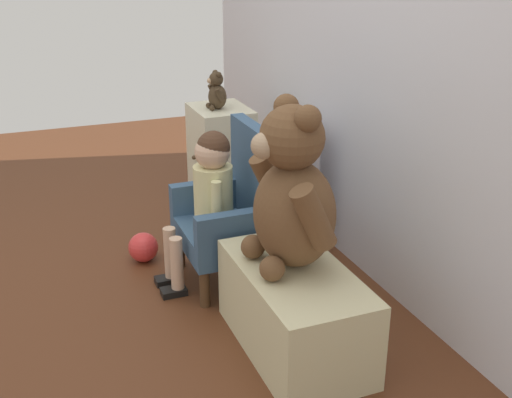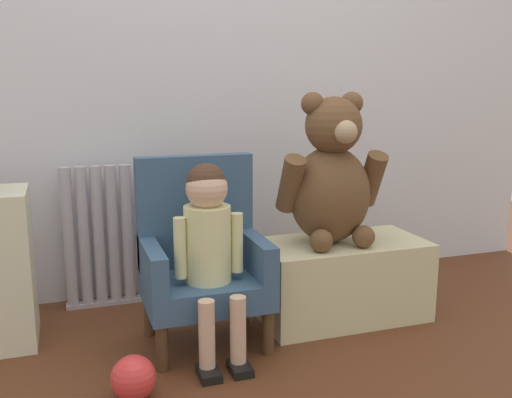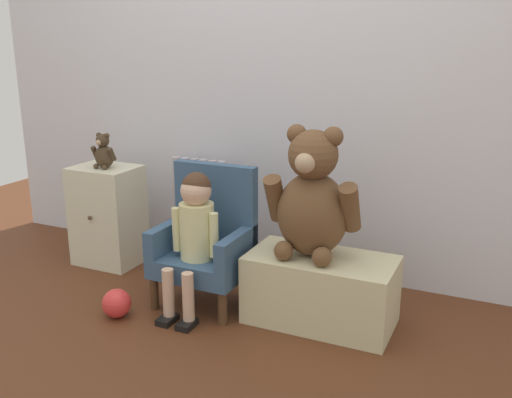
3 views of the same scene
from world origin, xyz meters
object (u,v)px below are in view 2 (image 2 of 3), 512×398
Objects in this scene: large_teddy_bear at (331,178)px; toy_ball at (133,378)px; child_figure at (209,233)px; low_bench at (342,279)px; child_armchair at (202,259)px; radiator at (106,237)px.

large_teddy_bear is 4.31× the size of toy_ball.
toy_ball is (-0.31, -0.24, -0.38)m from child_figure.
toy_ball is (-0.92, -0.37, -0.09)m from low_bench.
toy_ball is (-0.31, -0.35, -0.25)m from child_armchair.
child_armchair is at bearing -56.38° from radiator.
child_armchair is at bearing 90.00° from child_figure.
child_figure reaches higher than low_bench.
radiator is 0.90× the size of child_figure.
child_armchair reaches higher than radiator.
low_bench reaches higher than toy_ball.
large_teddy_bear is at bearing 23.91° from toy_ball.
radiator is at bearing 90.53° from toy_ball.
child_armchair is (0.32, -0.48, 0.01)m from radiator.
radiator is at bearing 153.67° from low_bench.
radiator is at bearing 123.62° from child_armchair.
large_teddy_bear is at bearing 3.07° from child_armchair.
child_armchair is at bearing -176.93° from large_teddy_bear.
low_bench is at bearing 12.56° from child_figure.
child_figure reaches higher than toy_ball.
child_figure is (0.32, -0.59, 0.14)m from radiator.
large_teddy_bear is at bearing 14.55° from child_figure.
radiator is 1.03× the size of large_teddy_bear.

